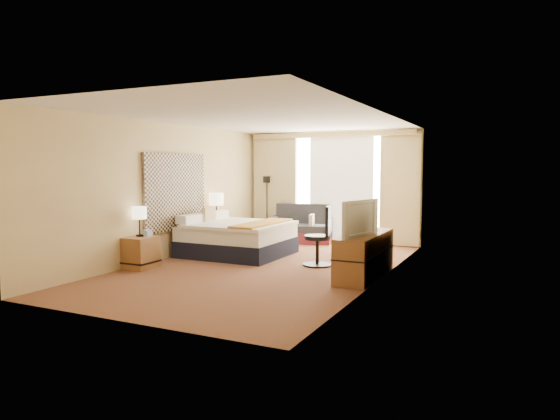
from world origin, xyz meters
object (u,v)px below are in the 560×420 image
at_px(nightstand_left, 141,253).
at_px(floor_lamp, 267,194).
at_px(loveseat, 302,230).
at_px(lamp_left, 139,213).
at_px(lamp_right, 217,200).
at_px(nightstand_right, 219,235).
at_px(television, 355,218).
at_px(media_dresser, 365,255).
at_px(bed, 237,238).
at_px(desk_chair, 321,239).

relative_size(nightstand_left, floor_lamp, 0.36).
xyz_separation_m(loveseat, floor_lamp, (-1.06, 0.26, 0.80)).
xyz_separation_m(lamp_left, lamp_right, (0.00, 2.45, 0.10)).
height_order(nightstand_right, television, television).
height_order(media_dresser, loveseat, loveseat).
bearing_deg(floor_lamp, nightstand_left, -93.05).
height_order(nightstand_left, nightstand_right, same).
height_order(nightstand_right, media_dresser, media_dresser).
height_order(bed, loveseat, bed).
bearing_deg(bed, floor_lamp, 103.27).
bearing_deg(television, lamp_right, 77.27).
relative_size(floor_lamp, television, 1.58).
distance_m(loveseat, desk_chair, 2.91).
bearing_deg(loveseat, lamp_right, -143.71).
bearing_deg(lamp_right, media_dresser, -21.12).
height_order(loveseat, lamp_right, lamp_right).
xyz_separation_m(nightstand_right, desk_chair, (2.74, -0.92, 0.20)).
bearing_deg(nightstand_right, lamp_left, -91.25).
distance_m(nightstand_right, lamp_left, 2.55).
bearing_deg(media_dresser, loveseat, 128.38).
relative_size(lamp_right, television, 0.67).
relative_size(nightstand_left, loveseat, 0.35).
xyz_separation_m(nightstand_right, media_dresser, (3.70, -1.45, 0.07)).
xyz_separation_m(nightstand_left, lamp_left, (-0.05, 0.05, 0.68)).
bearing_deg(nightstand_right, bed, -36.54).
bearing_deg(lamp_left, bed, 65.04).
bearing_deg(nightstand_left, loveseat, 72.49).
bearing_deg(nightstand_left, lamp_right, 91.21).
xyz_separation_m(nightstand_left, loveseat, (1.29, 4.09, 0.02)).
xyz_separation_m(nightstand_right, television, (3.65, -1.85, 0.71)).
distance_m(loveseat, floor_lamp, 1.35).
relative_size(nightstand_right, desk_chair, 0.51).
relative_size(bed, loveseat, 1.24).
distance_m(media_dresser, lamp_right, 4.08).
height_order(loveseat, lamp_left, lamp_left).
bearing_deg(floor_lamp, desk_chair, -47.91).
bearing_deg(lamp_left, nightstand_right, 88.75).
xyz_separation_m(nightstand_left, television, (3.65, 0.65, 0.71)).
xyz_separation_m(nightstand_left, desk_chair, (2.74, 1.58, 0.20)).
height_order(media_dresser, lamp_left, lamp_left).
relative_size(media_dresser, lamp_right, 2.77).
bearing_deg(nightstand_right, desk_chair, -18.63).
xyz_separation_m(desk_chair, lamp_left, (-2.79, -1.53, 0.48)).
bearing_deg(loveseat, nightstand_left, -121.05).
height_order(bed, television, television).
bearing_deg(lamp_left, loveseat, 71.62).
relative_size(nightstand_left, bed, 0.28).
relative_size(media_dresser, floor_lamp, 1.17).
xyz_separation_m(media_dresser, lamp_right, (-3.75, 1.45, 0.70)).
relative_size(nightstand_right, bed, 0.28).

